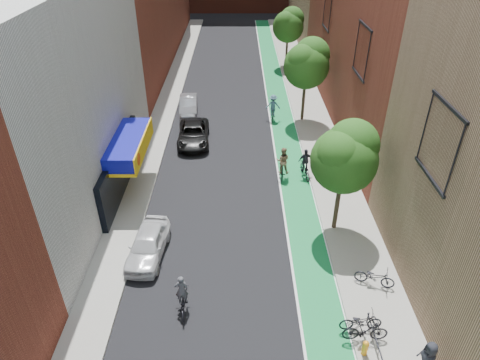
{
  "coord_description": "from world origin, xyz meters",
  "views": [
    {
      "loc": [
        0.35,
        -8.32,
        15.13
      ],
      "look_at": [
        0.44,
        12.68,
        1.5
      ],
      "focal_mm": 32.0,
      "sensor_mm": 36.0,
      "label": 1
    }
  ],
  "objects_px": {
    "parked_car_black": "(193,134)",
    "pedestrian": "(428,359)",
    "cyclist_lane_near": "(283,165)",
    "parked_car_silver": "(188,105)",
    "cyclist_lead": "(182,299)",
    "cyclist_lane_far": "(273,108)",
    "parked_car_white": "(148,244)",
    "cyclist_lane_mid": "(305,167)",
    "fire_hydrant": "(365,347)"
  },
  "relations": [
    {
      "from": "parked_car_black",
      "to": "pedestrian",
      "type": "bearing_deg",
      "value": -64.46
    },
    {
      "from": "cyclist_lane_near",
      "to": "parked_car_silver",
      "type": "bearing_deg",
      "value": -49.05
    },
    {
      "from": "cyclist_lead",
      "to": "cyclist_lane_far",
      "type": "height_order",
      "value": "cyclist_lane_far"
    },
    {
      "from": "cyclist_lane_near",
      "to": "cyclist_lane_far",
      "type": "height_order",
      "value": "cyclist_lane_near"
    },
    {
      "from": "parked_car_white",
      "to": "cyclist_lane_far",
      "type": "height_order",
      "value": "cyclist_lane_far"
    },
    {
      "from": "cyclist_lane_mid",
      "to": "fire_hydrant",
      "type": "height_order",
      "value": "cyclist_lane_mid"
    },
    {
      "from": "cyclist_lead",
      "to": "cyclist_lane_mid",
      "type": "height_order",
      "value": "cyclist_lane_mid"
    },
    {
      "from": "parked_car_silver",
      "to": "pedestrian",
      "type": "xyz_separation_m",
      "value": [
        11.21,
        -24.48,
        0.33
      ]
    },
    {
      "from": "cyclist_lead",
      "to": "cyclist_lane_near",
      "type": "bearing_deg",
      "value": -122.79
    },
    {
      "from": "cyclist_lead",
      "to": "cyclist_lane_mid",
      "type": "bearing_deg",
      "value": -128.54
    },
    {
      "from": "parked_car_silver",
      "to": "cyclist_lane_far",
      "type": "height_order",
      "value": "cyclist_lane_far"
    },
    {
      "from": "parked_car_silver",
      "to": "parked_car_black",
      "type": "bearing_deg",
      "value": -85.09
    },
    {
      "from": "cyclist_lead",
      "to": "cyclist_lane_far",
      "type": "bearing_deg",
      "value": -111.74
    },
    {
      "from": "parked_car_white",
      "to": "cyclist_lane_near",
      "type": "bearing_deg",
      "value": 49.47
    },
    {
      "from": "cyclist_lane_near",
      "to": "cyclist_lane_mid",
      "type": "relative_size",
      "value": 1.1
    },
    {
      "from": "cyclist_lane_far",
      "to": "parked_car_white",
      "type": "bearing_deg",
      "value": 69.76
    },
    {
      "from": "parked_car_silver",
      "to": "parked_car_white",
      "type": "bearing_deg",
      "value": -95.49
    },
    {
      "from": "parked_car_white",
      "to": "parked_car_silver",
      "type": "distance_m",
      "value": 17.75
    },
    {
      "from": "cyclist_lead",
      "to": "cyclist_lane_near",
      "type": "relative_size",
      "value": 0.89
    },
    {
      "from": "cyclist_lane_near",
      "to": "fire_hydrant",
      "type": "relative_size",
      "value": 2.97
    },
    {
      "from": "cyclist_lane_near",
      "to": "cyclist_lane_far",
      "type": "bearing_deg",
      "value": -83.32
    },
    {
      "from": "parked_car_black",
      "to": "fire_hydrant",
      "type": "bearing_deg",
      "value": -68.38
    },
    {
      "from": "cyclist_lane_mid",
      "to": "pedestrian",
      "type": "height_order",
      "value": "cyclist_lane_mid"
    },
    {
      "from": "parked_car_black",
      "to": "cyclist_lane_far",
      "type": "height_order",
      "value": "cyclist_lane_far"
    },
    {
      "from": "parked_car_white",
      "to": "pedestrian",
      "type": "bearing_deg",
      "value": -25.41
    },
    {
      "from": "parked_car_silver",
      "to": "pedestrian",
      "type": "relative_size",
      "value": 2.4
    },
    {
      "from": "parked_car_white",
      "to": "parked_car_silver",
      "type": "bearing_deg",
      "value": 93.74
    },
    {
      "from": "parked_car_silver",
      "to": "fire_hydrant",
      "type": "relative_size",
      "value": 5.67
    },
    {
      "from": "cyclist_lane_mid",
      "to": "cyclist_lane_far",
      "type": "xyz_separation_m",
      "value": [
        -1.5,
        8.79,
        0.3
      ]
    },
    {
      "from": "fire_hydrant",
      "to": "cyclist_lane_near",
      "type": "bearing_deg",
      "value": 99.03
    },
    {
      "from": "parked_car_black",
      "to": "cyclist_lane_far",
      "type": "xyz_separation_m",
      "value": [
        6.2,
        3.95,
        0.33
      ]
    },
    {
      "from": "cyclist_lane_far",
      "to": "fire_hydrant",
      "type": "relative_size",
      "value": 2.96
    },
    {
      "from": "parked_car_black",
      "to": "pedestrian",
      "type": "distance_m",
      "value": 21.64
    },
    {
      "from": "parked_car_black",
      "to": "fire_hydrant",
      "type": "height_order",
      "value": "parked_car_black"
    },
    {
      "from": "parked_car_black",
      "to": "cyclist_lane_near",
      "type": "bearing_deg",
      "value": -41.59
    },
    {
      "from": "cyclist_lane_mid",
      "to": "cyclist_lane_far",
      "type": "bearing_deg",
      "value": -89.97
    },
    {
      "from": "cyclist_lane_mid",
      "to": "pedestrian",
      "type": "distance_m",
      "value": 14.43
    },
    {
      "from": "pedestrian",
      "to": "parked_car_silver",
      "type": "bearing_deg",
      "value": -166.19
    },
    {
      "from": "parked_car_black",
      "to": "cyclist_lane_near",
      "type": "xyz_separation_m",
      "value": [
        6.2,
        -4.96,
        0.28
      ]
    },
    {
      "from": "pedestrian",
      "to": "cyclist_lane_mid",
      "type": "bearing_deg",
      "value": 179.64
    },
    {
      "from": "parked_car_silver",
      "to": "cyclist_lane_mid",
      "type": "xyz_separation_m",
      "value": [
        8.59,
        -10.29,
        0.04
      ]
    },
    {
      "from": "parked_car_black",
      "to": "parked_car_silver",
      "type": "relative_size",
      "value": 1.19
    },
    {
      "from": "cyclist_lead",
      "to": "parked_car_white",
      "type": "bearing_deg",
      "value": -65.6
    },
    {
      "from": "cyclist_lead",
      "to": "pedestrian",
      "type": "xyz_separation_m",
      "value": [
        9.43,
        -3.22,
        0.38
      ]
    },
    {
      "from": "pedestrian",
      "to": "cyclist_lead",
      "type": "bearing_deg",
      "value": -119.64
    },
    {
      "from": "cyclist_lane_near",
      "to": "pedestrian",
      "type": "distance_m",
      "value": 14.65
    },
    {
      "from": "pedestrian",
      "to": "fire_hydrant",
      "type": "relative_size",
      "value": 2.36
    },
    {
      "from": "cyclist_lead",
      "to": "pedestrian",
      "type": "distance_m",
      "value": 9.97
    },
    {
      "from": "cyclist_lead",
      "to": "cyclist_lane_mid",
      "type": "xyz_separation_m",
      "value": [
        6.81,
        10.97,
        0.09
      ]
    },
    {
      "from": "cyclist_lane_mid",
      "to": "parked_car_white",
      "type": "bearing_deg",
      "value": 30.24
    }
  ]
}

